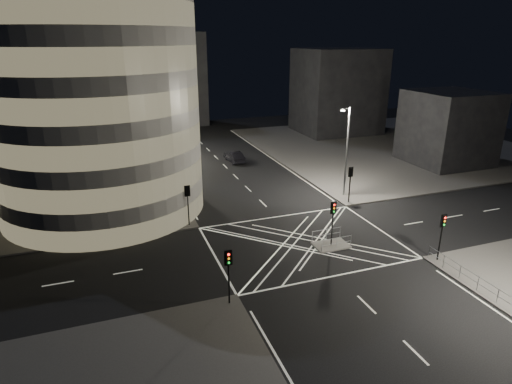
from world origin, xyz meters
name	(u,v)px	position (x,y,z in m)	size (l,w,h in m)	color
ground	(303,242)	(0.00, 0.00, 0.00)	(120.00, 120.00, 0.00)	black
sidewalk_far_right	(390,146)	(29.00, 27.00, 0.07)	(42.00, 42.00, 0.15)	#4C4A47
central_island	(331,245)	(2.00, -1.50, 0.07)	(3.00, 2.00, 0.15)	slate
office_tower_curved	(43,84)	(-20.74, 18.74, 12.65)	(30.00, 29.00, 27.20)	gray
office_block_rear	(51,79)	(-22.00, 42.00, 11.15)	(24.00, 16.00, 22.00)	gray
building_right_far	(337,91)	(26.00, 40.00, 7.65)	(14.00, 12.00, 15.00)	black
building_right_near	(448,128)	(30.00, 16.00, 5.15)	(10.00, 10.00, 10.00)	black
building_far_end	(159,80)	(-4.00, 58.00, 9.00)	(18.00, 8.00, 18.00)	black
tree_a	(164,174)	(-10.50, 9.00, 4.84)	(4.20, 4.20, 7.11)	black
tree_b	(156,152)	(-10.50, 15.00, 5.48)	(4.94, 4.94, 8.18)	black
tree_c	(150,150)	(-10.50, 21.00, 4.21)	(4.20, 4.20, 6.48)	black
tree_d	(144,129)	(-10.50, 27.00, 5.59)	(5.22, 5.22, 8.45)	black
tree_e	(140,132)	(-10.50, 33.00, 4.01)	(3.87, 3.87, 6.10)	black
traffic_signal_fl	(188,198)	(-8.80, 6.80, 2.91)	(0.55, 0.22, 4.00)	black
traffic_signal_nl	(228,267)	(-8.80, -6.80, 2.91)	(0.55, 0.22, 4.00)	black
traffic_signal_fr	(350,178)	(8.80, 6.80, 2.91)	(0.55, 0.22, 4.00)	black
traffic_signal_nr	(442,229)	(8.80, -6.80, 2.91)	(0.55, 0.22, 4.00)	black
traffic_signal_island	(333,215)	(2.00, -1.50, 2.91)	(0.55, 0.22, 4.00)	black
street_lamp_left_near	(170,158)	(-9.44, 12.00, 5.54)	(1.25, 0.25, 10.00)	slate
street_lamp_left_far	(149,125)	(-9.44, 30.00, 5.54)	(1.25, 0.25, 10.00)	slate
street_lamp_right_far	(346,149)	(9.44, 9.00, 5.54)	(1.25, 0.25, 10.00)	slate
railing_near_right	(487,289)	(8.30, -12.15, 0.70)	(0.06, 11.70, 1.10)	slate
railing_island_south	(337,243)	(2.00, -2.40, 0.70)	(2.80, 0.06, 1.10)	slate
railing_island_north	(326,234)	(2.00, -0.60, 0.70)	(2.80, 0.06, 1.10)	slate
sedan	(234,157)	(1.88, 26.73, 0.79)	(1.66, 4.77, 1.57)	black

